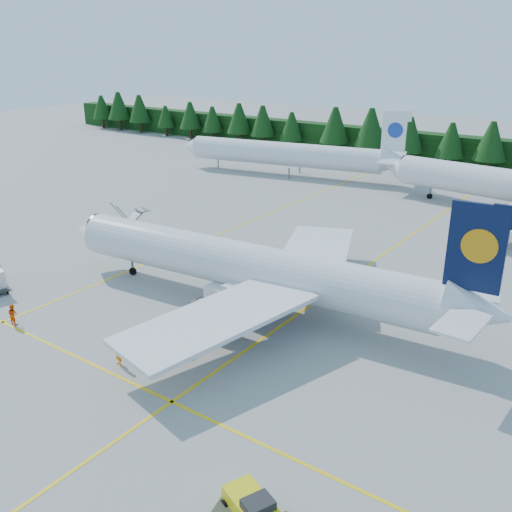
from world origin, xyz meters
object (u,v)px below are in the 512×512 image
Objects in this scene: service_truck at (236,299)px; airliner_navy at (237,265)px; baggage_tug at (252,508)px; airstairs at (114,239)px.

airliner_navy is at bearing 128.60° from service_truck.
service_truck is at bearing -60.85° from airliner_navy.
baggage_tug is at bearing -56.13° from airliner_navy.
airliner_navy is 11.79× the size of baggage_tug.
service_truck is at bearing 152.70° from baggage_tug.
airliner_navy is 26.29m from baggage_tug.
baggage_tug is (37.75, -24.20, -0.01)m from airstairs.
airstairs is (-21.36, 3.85, -2.86)m from airliner_navy.
service_truck reaches higher than baggage_tug.
airliner_navy is 3.38m from service_truck.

